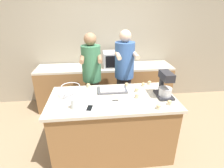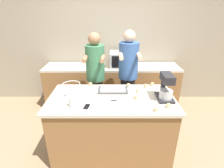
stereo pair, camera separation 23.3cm
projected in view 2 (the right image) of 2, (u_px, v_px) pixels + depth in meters
ground_plane at (112, 148)px, 2.73m from camera, size 16.00×16.00×0.00m
back_wall at (112, 41)px, 3.78m from camera, size 10.00×0.06×2.70m
island_counter at (112, 125)px, 2.55m from camera, size 1.71×0.86×0.90m
back_counter at (112, 86)px, 3.83m from camera, size 2.80×0.60×0.90m
person_left at (96, 80)px, 2.99m from camera, size 0.33×0.50×1.67m
person_right at (128, 79)px, 2.98m from camera, size 0.34×0.50×1.71m
stand_mixer at (166, 88)px, 2.27m from camera, size 0.20×0.30×0.35m
mixing_bowl at (72, 89)px, 2.41m from camera, size 0.25×0.25×0.16m
baking_tray at (113, 90)px, 2.55m from camera, size 0.43×0.25×0.04m
microwave_oven at (124, 59)px, 3.58m from camera, size 0.55×0.40×0.30m
cell_phone at (87, 107)px, 2.13m from camera, size 0.10×0.16×0.01m
drinking_glass at (72, 102)px, 2.13m from camera, size 0.08×0.08×0.12m
knife at (118, 101)px, 2.28m from camera, size 0.22×0.02×0.01m
cupcake_0 at (91, 84)px, 2.69m from camera, size 0.06×0.06×0.06m
cupcake_1 at (156, 109)px, 2.03m from camera, size 0.06×0.06×0.06m
cupcake_2 at (153, 84)px, 2.69m from camera, size 0.06×0.06×0.06m
cupcake_3 at (146, 86)px, 2.64m from camera, size 0.06×0.06×0.06m
cupcake_4 at (129, 85)px, 2.66m from camera, size 0.06×0.06×0.06m
cupcake_5 at (169, 106)px, 2.11m from camera, size 0.06×0.06×0.06m
cupcake_6 at (137, 97)px, 2.31m from camera, size 0.06×0.06×0.06m
cupcake_7 at (138, 91)px, 2.48m from camera, size 0.06×0.06×0.06m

